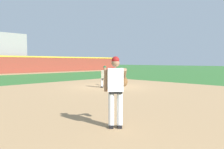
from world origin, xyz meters
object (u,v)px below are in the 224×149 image
at_px(first_base_bag, 109,86).
at_px(first_baseman, 113,76).
at_px(baseball, 114,92).
at_px(pitcher, 116,87).
at_px(baserunner, 105,76).

bearing_deg(first_base_bag, first_baseman, -45.38).
relative_size(first_base_bag, baseball, 5.14).
xyz_separation_m(pitcher, baserunner, (5.84, 6.47, -0.27)).
height_order(pitcher, baserunner, pitcher).
relative_size(first_base_bag, first_baseman, 0.28).
xyz_separation_m(baseball, first_baseman, (2.36, 2.37, 0.69)).
relative_size(first_baseman, baserunner, 0.92).
distance_m(pitcher, first_baseman, 9.58).
relative_size(pitcher, baserunner, 1.27).
xyz_separation_m(first_baseman, baserunner, (-1.00, -0.22, 0.06)).
bearing_deg(pitcher, baseball, 43.92).
xyz_separation_m(first_base_bag, first_baseman, (0.19, -0.19, 0.69)).
bearing_deg(baserunner, baseball, -122.16).
bearing_deg(pitcher, first_baseman, 44.37).
height_order(first_base_bag, pitcher, pitcher).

